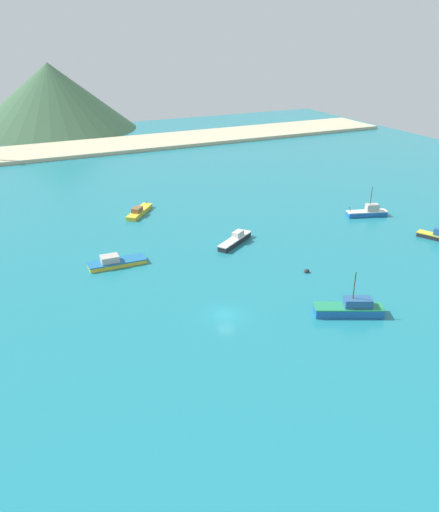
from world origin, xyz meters
TOP-DOWN VIEW (x-y plane):
  - ground at (0.00, 30.00)m, footprint 260.00×280.00m
  - fishing_boat_1 at (51.57, 8.04)m, footprint 5.27×7.93m
  - fishing_boat_3 at (13.59, 23.71)m, footprint 9.59×7.31m
  - fishing_boat_4 at (1.47, 48.60)m, footprint 8.52×9.70m
  - fishing_boat_5 at (-10.45, 23.87)m, footprint 10.40×3.44m
  - fishing_boat_6 at (48.03, 25.30)m, footprint 9.43×4.78m
  - fishing_boat_7 at (16.78, -7.86)m, footprint 10.42×6.83m
  - buoy_0 at (19.10, 6.87)m, footprint 0.94×0.94m
  - beach_strip at (0.00, 121.05)m, footprint 247.00×24.29m
  - hill_central at (0.70, 165.22)m, footprint 67.14×67.14m

SIDE VIEW (x-z plane):
  - ground at x=0.00m, z-range -0.50..0.00m
  - buoy_0 at x=19.10m, z-range -0.31..0.64m
  - beach_strip at x=0.00m, z-range 0.00..1.20m
  - fishing_boat_4 at x=1.47m, z-range -0.33..1.62m
  - fishing_boat_5 at x=-10.45m, z-range -0.35..1.73m
  - fishing_boat_3 at x=13.59m, z-range -0.37..1.90m
  - fishing_boat_1 at x=51.57m, z-range -0.32..2.06m
  - fishing_boat_6 at x=48.03m, z-range -2.49..4.39m
  - fishing_boat_7 at x=16.78m, z-range -2.50..4.58m
  - hill_central at x=0.70m, z-range 0.00..26.36m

